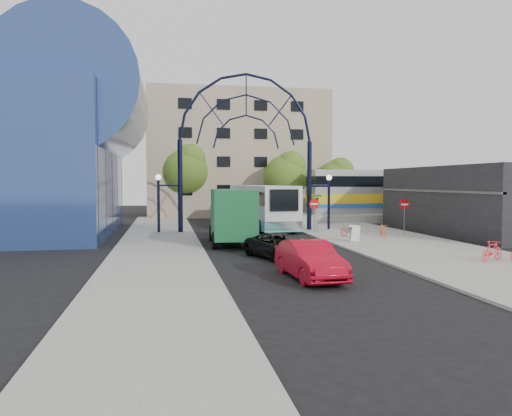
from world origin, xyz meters
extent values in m
plane|color=black|center=(0.00, 0.00, 0.00)|extent=(120.00, 120.00, 0.00)
cube|color=gray|center=(8.00, 4.00, 0.06)|extent=(8.00, 56.00, 0.12)
cube|color=gray|center=(-6.50, 6.00, 0.06)|extent=(5.00, 50.00, 0.12)
cylinder|color=black|center=(-5.00, 14.00, 3.50)|extent=(0.36, 0.36, 7.00)
cylinder|color=black|center=(5.00, 14.00, 3.50)|extent=(0.36, 0.36, 7.00)
cylinder|color=black|center=(-6.60, 14.00, 2.00)|extent=(0.20, 0.20, 4.00)
cylinder|color=black|center=(6.60, 14.00, 2.00)|extent=(0.20, 0.20, 4.00)
sphere|color=white|center=(-6.60, 14.00, 4.20)|extent=(0.44, 0.44, 0.44)
sphere|color=white|center=(6.60, 14.00, 4.20)|extent=(0.44, 0.44, 0.44)
cylinder|color=slate|center=(4.80, 12.00, 1.22)|extent=(0.06, 0.06, 2.20)
cylinder|color=red|center=(4.80, 12.00, 2.22)|extent=(0.80, 0.04, 0.80)
cube|color=white|center=(4.80, 11.97, 2.22)|extent=(0.55, 0.02, 0.12)
cylinder|color=slate|center=(11.00, 10.00, 1.22)|extent=(0.06, 0.06, 2.20)
cylinder|color=red|center=(11.00, 10.00, 2.22)|extent=(0.76, 0.04, 0.76)
cube|color=white|center=(11.00, 9.97, 2.22)|extent=(0.55, 0.02, 0.12)
cylinder|color=slate|center=(5.20, 12.60, 1.52)|extent=(0.05, 0.05, 2.80)
cube|color=#146626|center=(5.20, 12.60, 2.82)|extent=(0.70, 0.03, 0.18)
cube|color=#146626|center=(5.20, 12.60, 2.57)|extent=(0.03, 0.70, 0.18)
cube|color=white|center=(5.60, 5.80, 0.62)|extent=(0.55, 0.26, 0.99)
cube|color=white|center=(5.60, 6.15, 0.62)|extent=(0.55, 0.26, 0.99)
cube|color=#1E59A5|center=(5.60, 5.98, 0.95)|extent=(0.55, 0.42, 0.14)
cube|color=navy|center=(-17.00, 15.00, 5.00)|extent=(14.00, 18.00, 10.00)
cylinder|color=navy|center=(-12.00, 15.00, 10.00)|extent=(9.00, 16.00, 9.00)
cube|color=black|center=(16.00, 10.00, 2.50)|extent=(6.00, 16.00, 5.00)
cube|color=tan|center=(2.00, 35.00, 7.00)|extent=(20.00, 12.00, 14.00)
cube|color=gray|center=(20.00, 22.00, 0.40)|extent=(32.00, 5.00, 0.80)
cube|color=#B7B7BC|center=(20.00, 22.00, 2.90)|extent=(25.00, 3.00, 4.20)
cube|color=gold|center=(20.00, 22.00, 2.30)|extent=(25.10, 3.05, 0.90)
cube|color=black|center=(20.00, 22.00, 3.90)|extent=(25.05, 3.05, 1.00)
cube|color=#1E59A5|center=(20.00, 22.00, 1.60)|extent=(25.10, 3.05, 0.35)
cylinder|color=#382314|center=(6.00, 26.00, 1.26)|extent=(0.36, 0.36, 2.52)
sphere|color=#2E651A|center=(6.00, 26.00, 4.34)|extent=(4.48, 4.48, 4.48)
sphere|color=#2E651A|center=(6.50, 25.70, 5.46)|extent=(3.08, 3.08, 3.08)
cylinder|color=#382314|center=(-4.00, 30.00, 1.44)|extent=(0.36, 0.36, 2.88)
sphere|color=#2E651A|center=(-4.00, 30.00, 4.96)|extent=(5.12, 5.12, 5.12)
sphere|color=#2E651A|center=(-3.50, 29.70, 6.24)|extent=(3.52, 3.52, 3.52)
cylinder|color=#382314|center=(12.00, 28.00, 1.17)|extent=(0.36, 0.36, 2.34)
sphere|color=#2E651A|center=(12.00, 28.00, 4.03)|extent=(4.16, 4.16, 4.16)
sphere|color=#2E651A|center=(12.50, 27.70, 5.07)|extent=(2.86, 2.86, 2.86)
cube|color=silver|center=(1.93, 17.68, 1.95)|extent=(3.61, 12.93, 3.22)
cube|color=#52B7B3|center=(1.93, 17.68, 0.61)|extent=(3.65, 12.93, 0.78)
cube|color=black|center=(1.93, 17.68, 2.61)|extent=(3.65, 12.68, 1.00)
cube|color=black|center=(2.33, 11.22, 2.56)|extent=(2.10, 0.28, 1.56)
cube|color=black|center=(1.54, 24.00, 1.78)|extent=(2.67, 0.36, 1.78)
cylinder|color=black|center=(0.30, 21.55, 0.53)|extent=(0.38, 1.08, 1.07)
cylinder|color=black|center=(3.07, 21.72, 0.53)|extent=(0.38, 1.08, 1.07)
cylinder|color=black|center=(0.84, 12.87, 0.53)|extent=(0.38, 1.08, 1.07)
cylinder|color=black|center=(3.60, 13.04, 0.53)|extent=(0.38, 1.08, 1.07)
cube|color=black|center=(-1.96, 9.00, 1.14)|extent=(2.49, 2.59, 2.27)
cube|color=black|center=(-1.90, 10.24, 1.60)|extent=(2.07, 0.20, 1.03)
cube|color=#175A31|center=(-2.10, 5.91, 1.96)|extent=(2.70, 4.86, 2.89)
cylinder|color=black|center=(-3.16, 8.75, 0.50)|extent=(0.31, 1.00, 0.99)
cylinder|color=black|center=(-0.79, 8.63, 0.50)|extent=(0.31, 1.00, 0.99)
cylinder|color=black|center=(-3.35, 4.72, 0.50)|extent=(0.31, 1.00, 0.99)
cylinder|color=black|center=(-0.98, 4.61, 0.50)|extent=(0.31, 1.00, 0.99)
imported|color=black|center=(-0.43, 0.59, 0.63)|extent=(3.45, 4.98, 1.26)
imported|color=#AB0A1D|center=(-0.46, -4.65, 0.76)|extent=(1.93, 4.70, 1.51)
imported|color=#EC402F|center=(6.30, 8.55, 0.56)|extent=(1.28, 1.77, 0.88)
imported|color=orange|center=(8.42, 8.00, 0.56)|extent=(0.62, 1.51, 0.88)
imported|color=#FF3333|center=(9.11, -2.55, 0.60)|extent=(1.64, 1.00, 0.95)
camera|label=1|loc=(-6.09, -23.63, 3.86)|focal=35.00mm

